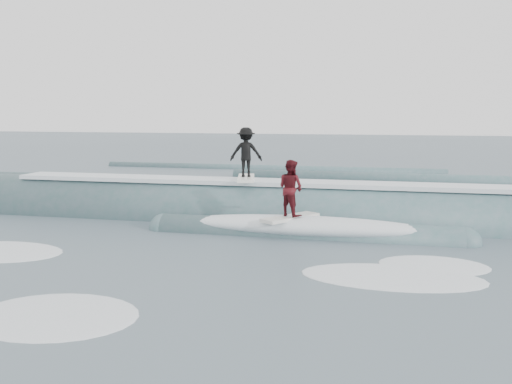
# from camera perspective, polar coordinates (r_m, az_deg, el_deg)

# --- Properties ---
(ground) EXTENTS (160.00, 160.00, 0.00)m
(ground) POSITION_cam_1_polar(r_m,az_deg,el_deg) (14.57, -4.00, -6.60)
(ground) COLOR #3D4E59
(ground) RESTS_ON ground
(breaking_wave) EXTENTS (22.67, 4.08, 2.61)m
(breaking_wave) POSITION_cam_1_polar(r_m,az_deg,el_deg) (19.32, 1.04, -2.83)
(breaking_wave) COLOR #3A6162
(breaking_wave) RESTS_ON ground
(surfer_black) EXTENTS (1.19, 2.07, 1.78)m
(surfer_black) POSITION_cam_1_polar(r_m,az_deg,el_deg) (19.40, -1.01, 3.78)
(surfer_black) COLOR white
(surfer_black) RESTS_ON ground
(surfer_red) EXTENTS (1.59, 1.96, 1.79)m
(surfer_red) POSITION_cam_1_polar(r_m,az_deg,el_deg) (16.95, 3.48, 0.07)
(surfer_red) COLOR silver
(surfer_red) RESTS_ON ground
(whitewater) EXTENTS (13.95, 6.96, 0.10)m
(whitewater) POSITION_cam_1_polar(r_m,az_deg,el_deg) (13.16, -4.72, -8.21)
(whitewater) COLOR white
(whitewater) RESTS_ON ground
(far_swells) EXTENTS (35.69, 8.65, 0.80)m
(far_swells) POSITION_cam_1_polar(r_m,az_deg,el_deg) (31.66, 4.83, 1.35)
(far_swells) COLOR #3A6162
(far_swells) RESTS_ON ground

